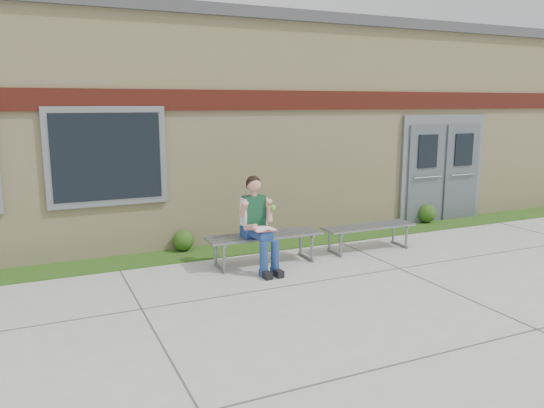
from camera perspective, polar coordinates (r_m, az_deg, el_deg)
name	(u,v)px	position (r m, az deg, el deg)	size (l,w,h in m)	color
ground	(364,288)	(7.64, 9.89, -8.85)	(80.00, 80.00, 0.00)	#9E9E99
grass_strip	(284,243)	(9.79, 1.25, -4.24)	(16.00, 0.80, 0.02)	#254312
school_building	(221,122)	(12.59, -5.53, 8.72)	(16.20, 6.22, 4.20)	beige
bench_left	(264,241)	(8.50, -0.82, -4.01)	(1.89, 0.56, 0.49)	slate
bench_right	(368,231)	(9.47, 10.34, -2.87)	(1.70, 0.50, 0.44)	slate
girl	(258,222)	(8.13, -1.50, -1.93)	(0.53, 0.87, 1.45)	navy
shrub_mid	(183,240)	(9.35, -9.51, -3.89)	(0.36, 0.36, 0.36)	#254312
shrub_east	(427,213)	(11.87, 16.29, -0.95)	(0.40, 0.40, 0.40)	#254312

